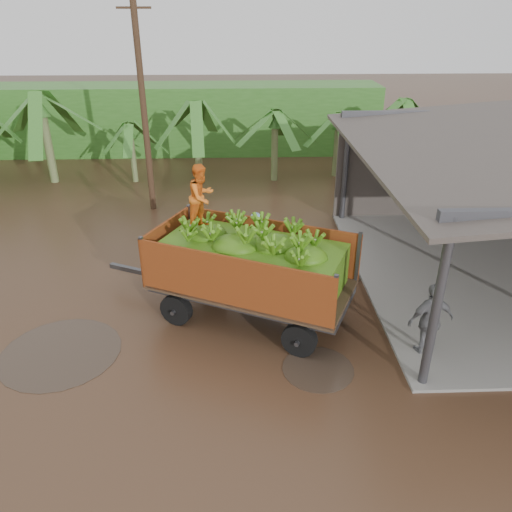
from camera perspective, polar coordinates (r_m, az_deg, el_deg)
The scene contains 7 objects.
ground at distance 14.29m, azimuth -7.14°, elevation -4.94°, with size 100.00×100.00×0.00m, color black.
hedge_north at distance 28.86m, azimuth -8.97°, elevation 15.23°, with size 22.00×3.00×3.60m, color #2D661E.
banana_trailer at distance 12.69m, azimuth -0.61°, elevation -1.10°, with size 6.92×4.34×4.02m.
man_blue at distance 15.56m, azimuth -0.08°, elevation 1.92°, with size 0.67×0.44×1.83m, color #75A4D6.
man_grey at distance 12.30m, azimuth 19.33°, elevation -6.96°, with size 1.11×0.46×1.90m, color slate.
utility_pole at distance 19.84m, azimuth -12.73°, elevation 16.26°, with size 1.20×0.24×7.96m.
banana_plants at distance 19.89m, azimuth -24.82°, elevation 8.03°, with size 24.62×20.01×4.28m.
Camera 1 is at (1.34, -12.09, 7.49)m, focal length 35.00 mm.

